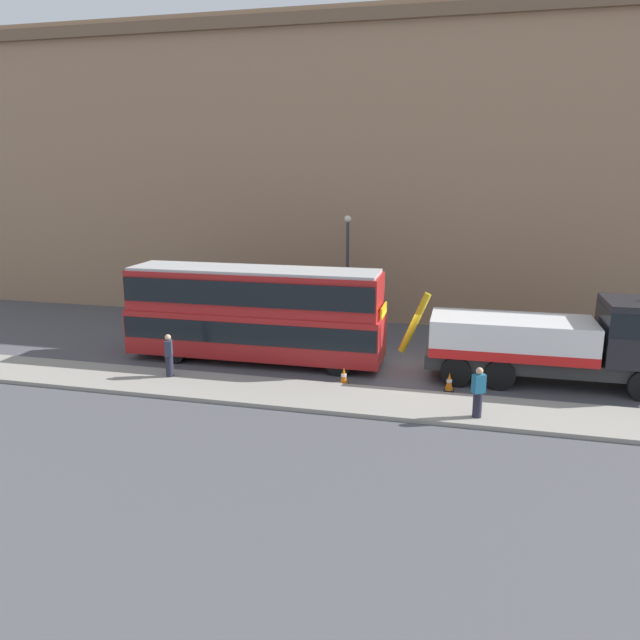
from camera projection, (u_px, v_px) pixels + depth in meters
The scene contains 10 objects.
ground_plane at pixel (405, 369), 25.53m from camera, with size 120.00×120.00×0.00m, color #4C4C51.
near_kerb at pixel (391, 403), 21.56m from camera, with size 60.00×2.80×0.15m, color gray.
building_facade at pixel (428, 169), 31.39m from camera, with size 60.00×1.50×16.00m.
recovery_tow_truck at pixel (560, 340), 23.26m from camera, with size 10.16×2.74×3.67m.
double_decker_bus at pixel (254, 311), 26.03m from camera, with size 11.07×2.67×4.06m.
pedestrian_onlooker at pixel (169, 356), 23.94m from camera, with size 0.38×0.46×1.71m.
pedestrian_bystander at pixel (478, 393), 19.98m from camera, with size 0.48×0.44×1.71m.
traffic_cone_near_bus at pixel (344, 377), 23.52m from camera, with size 0.36×0.36×0.72m.
traffic_cone_midway at pixel (449, 382), 22.90m from camera, with size 0.36×0.36×0.72m.
street_lamp at pixel (347, 262), 31.29m from camera, with size 0.36×0.36×5.83m.
Camera 1 is at (2.46, -24.44, 8.09)m, focal length 34.39 mm.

